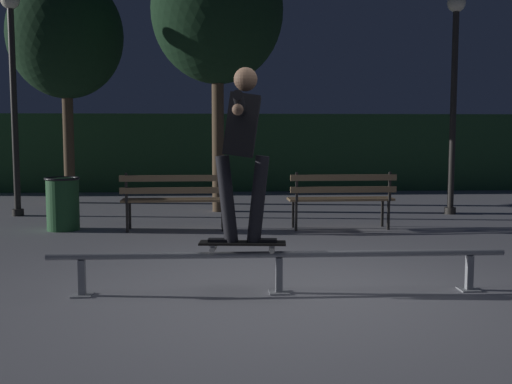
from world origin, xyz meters
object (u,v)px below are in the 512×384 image
Objects in this scene: tree_behind_benches at (217,12)px; tree_far_left at (66,36)px; skateboard at (243,244)px; skateboarder at (243,140)px; grind_rail at (279,260)px; lamp_post_right at (454,76)px; park_bench_left_center at (342,194)px; trash_can at (63,203)px; park_bench_leftmost at (175,195)px; lamp_post_left at (13,74)px.

tree_far_left is at bearing 152.97° from tree_behind_benches.
tree_behind_benches is (-0.26, 5.90, 3.20)m from skateboard.
skateboarder is 0.33× the size of tree_far_left.
grind_rail is 0.37m from skateboard.
tree_behind_benches reaches higher than lamp_post_right.
trash_can is at bearing 177.48° from park_bench_left_center.
skateboarder reaches higher than park_bench_leftmost.
skateboard is at bearing -180.00° from grind_rail.
trash_can is (-2.32, -2.10, -3.25)m from tree_behind_benches.
tree_behind_benches is (-0.59, 5.90, 3.36)m from grind_rail.
skateboarder is at bearing -114.08° from park_bench_left_center.
tree_behind_benches is (3.13, -1.60, 0.21)m from tree_far_left.
lamp_post_right is 1.00× the size of lamp_post_left.
park_bench_left_center is at bearing 0.00° from park_bench_leftmost.
lamp_post_left is (-2.92, 1.86, 1.94)m from park_bench_leftmost.
grind_rail is at bearing 0.04° from skateboarder.
park_bench_leftmost is 0.34× the size of tree_far_left.
lamp_post_right is at bearing -1.31° from lamp_post_left.
skateboard is 0.17× the size of tree_far_left.
skateboarder is 3.82m from park_bench_leftmost.
park_bench_leftmost is 2.01× the size of trash_can.
lamp_post_right is (3.94, 5.30, 1.09)m from skateboarder.
skateboard is 6.72m from tree_behind_benches.
lamp_post_right is at bearing -16.66° from tree_far_left.
park_bench_leftmost is at bearing -6.19° from trash_can.
lamp_post_right reaches higher than trash_can.
skateboarder is at bearing -65.67° from tree_far_left.
tree_far_left reaches higher than skateboarder.
lamp_post_left is at bearing -101.73° from tree_far_left.
park_bench_left_center is 6.05m from lamp_post_left.
tree_behind_benches is 6.25× the size of trash_can.
lamp_post_left reaches higher than skateboarder.
skateboard is at bearing -87.50° from tree_behind_benches.
park_bench_leftmost is at bearing 103.67° from skateboard.
grind_rail is 2.59× the size of park_bench_leftmost.
tree_behind_benches is 1.28× the size of lamp_post_left.
tree_far_left is 1.22× the size of lamp_post_left.
park_bench_left_center is at bearing -144.15° from lamp_post_right.
lamp_post_right is (4.20, -0.60, -1.18)m from tree_behind_benches.
grind_rail is 1.07× the size of lamp_post_left.
park_bench_left_center reaches higher than skateboard.
lamp_post_right is at bearing 53.32° from skateboard.
lamp_post_left is (-7.75, 0.18, 0.00)m from lamp_post_right.
trash_can is (-2.58, 3.80, -0.98)m from skateboarder.
skateboard is 6.91m from lamp_post_right.
lamp_post_left is at bearing 124.79° from skateboard.
tree_behind_benches is at bearing 6.77° from lamp_post_left.
park_bench_left_center is at bearing -2.52° from trash_can.
trash_can is at bearing 127.46° from grind_rail.
tree_far_left is at bearing 114.33° from skateboarder.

